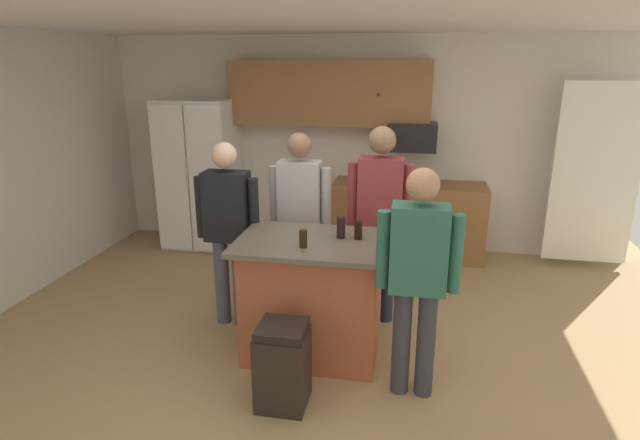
# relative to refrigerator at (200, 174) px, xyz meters

# --- Properties ---
(floor) EXTENTS (7.04, 7.04, 0.00)m
(floor) POSITION_rel_refrigerator_xyz_m (2.00, -2.38, -0.93)
(floor) COLOR tan
(floor) RESTS_ON ground
(ceiling) EXTENTS (7.04, 7.04, 0.00)m
(ceiling) POSITION_rel_refrigerator_xyz_m (2.00, -2.38, 1.67)
(ceiling) COLOR white
(back_wall) EXTENTS (6.40, 0.10, 2.60)m
(back_wall) POSITION_rel_refrigerator_xyz_m (2.00, 0.42, 0.37)
(back_wall) COLOR silver
(back_wall) RESTS_ON ground
(french_door_window_panel) EXTENTS (0.90, 0.06, 2.00)m
(french_door_window_panel) POSITION_rel_refrigerator_xyz_m (4.60, 0.02, 0.17)
(french_door_window_panel) COLOR white
(french_door_window_panel) RESTS_ON ground
(cabinet_run_upper) EXTENTS (2.40, 0.38, 0.75)m
(cabinet_run_upper) POSITION_rel_refrigerator_xyz_m (1.60, 0.22, 1.00)
(cabinet_run_upper) COLOR #936038
(cabinet_run_lower) EXTENTS (1.80, 0.63, 0.90)m
(cabinet_run_lower) POSITION_rel_refrigerator_xyz_m (2.60, 0.10, -0.48)
(cabinet_run_lower) COLOR #936038
(cabinet_run_lower) RESTS_ON ground
(refrigerator) EXTENTS (0.89, 0.76, 1.85)m
(refrigerator) POSITION_rel_refrigerator_xyz_m (0.00, 0.00, 0.00)
(refrigerator) COLOR white
(refrigerator) RESTS_ON ground
(microwave_over_range) EXTENTS (0.56, 0.40, 0.32)m
(microwave_over_range) POSITION_rel_refrigerator_xyz_m (2.60, 0.12, 0.52)
(microwave_over_range) COLOR black
(kitchen_island) EXTENTS (1.18, 0.84, 0.98)m
(kitchen_island) POSITION_rel_refrigerator_xyz_m (1.91, -2.32, -0.43)
(kitchen_island) COLOR #AD5638
(kitchen_island) RESTS_ON ground
(person_guest_left) EXTENTS (0.57, 0.22, 1.66)m
(person_guest_left) POSITION_rel_refrigerator_xyz_m (1.08, -1.96, 0.03)
(person_guest_left) COLOR #4C5166
(person_guest_left) RESTS_ON ground
(person_guest_right) EXTENTS (0.57, 0.22, 1.66)m
(person_guest_right) POSITION_rel_refrigerator_xyz_m (2.72, -2.72, 0.03)
(person_guest_right) COLOR #383842
(person_guest_right) RESTS_ON ground
(person_guest_by_door) EXTENTS (0.57, 0.23, 1.78)m
(person_guest_by_door) POSITION_rel_refrigerator_xyz_m (2.37, -1.66, 0.11)
(person_guest_by_door) COLOR #232D4C
(person_guest_by_door) RESTS_ON ground
(person_host_foreground) EXTENTS (0.57, 0.22, 1.70)m
(person_host_foreground) POSITION_rel_refrigerator_xyz_m (1.65, -1.59, 0.06)
(person_host_foreground) COLOR #383842
(person_host_foreground) RESTS_ON ground
(glass_pilsner) EXTENTS (0.06, 0.06, 0.15)m
(glass_pilsner) POSITION_rel_refrigerator_xyz_m (2.25, -2.23, 0.13)
(glass_pilsner) COLOR black
(glass_pilsner) RESTS_ON kitchen_island
(tumbler_amber) EXTENTS (0.06, 0.06, 0.14)m
(tumbler_amber) POSITION_rel_refrigerator_xyz_m (1.87, -2.49, 0.12)
(tumbler_amber) COLOR black
(tumbler_amber) RESTS_ON kitchen_island
(glass_dark_ale) EXTENTS (0.07, 0.07, 0.17)m
(glass_dark_ale) POSITION_rel_refrigerator_xyz_m (2.12, -2.23, 0.14)
(glass_dark_ale) COLOR black
(glass_dark_ale) RESTS_ON kitchen_island
(trash_bin) EXTENTS (0.34, 0.34, 0.61)m
(trash_bin) POSITION_rel_refrigerator_xyz_m (1.84, -3.02, -0.62)
(trash_bin) COLOR black
(trash_bin) RESTS_ON ground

